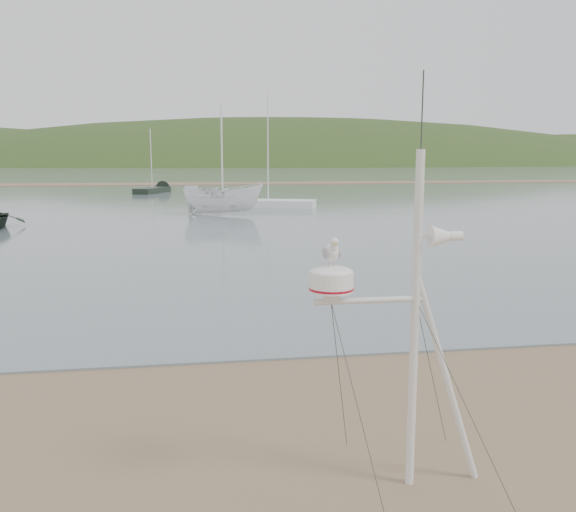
{
  "coord_description": "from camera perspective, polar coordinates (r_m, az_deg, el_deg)",
  "views": [
    {
      "loc": [
        0.9,
        -6.03,
        3.52
      ],
      "look_at": [
        2.0,
        1.0,
        2.34
      ],
      "focal_mm": 38.0,
      "sensor_mm": 36.0,
      "label": 1
    }
  ],
  "objects": [
    {
      "name": "mast_rig",
      "position": [
        6.68,
        11.26,
        -12.46
      ],
      "size": [
        1.93,
        2.06,
        4.35
      ],
      "color": "silver",
      "rests_on": "ground"
    },
    {
      "name": "water",
      "position": [
        138.08,
        -9.36,
        7.84
      ],
      "size": [
        560.0,
        256.0,
        0.04
      ],
      "primitive_type": "cube",
      "color": "slate",
      "rests_on": "ground"
    },
    {
      "name": "sailboat_white_near",
      "position": [
        41.97,
        -5.03,
        4.98
      ],
      "size": [
        8.51,
        4.63,
        8.21
      ],
      "color": "white",
      "rests_on": "ground"
    },
    {
      "name": "ground",
      "position": [
        7.04,
        -16.06,
        -20.96
      ],
      "size": [
        560.0,
        560.0,
        0.0
      ],
      "primitive_type": "plane",
      "color": "brown",
      "rests_on": "ground"
    },
    {
      "name": "sandbar",
      "position": [
        76.12,
        -9.63,
        6.69
      ],
      "size": [
        560.0,
        7.0,
        0.07
      ],
      "primitive_type": "cube",
      "color": "brown",
      "rests_on": "water"
    },
    {
      "name": "hill_ridge",
      "position": [
        242.79,
        -4.71,
        3.89
      ],
      "size": [
        620.0,
        180.0,
        80.0
      ],
      "color": "#273C18",
      "rests_on": "ground"
    },
    {
      "name": "boat_white",
      "position": [
        36.18,
        -6.17,
        7.72
      ],
      "size": [
        2.4,
        2.37,
        4.9
      ],
      "primitive_type": "imported",
      "rotation": [
        0.0,
        0.0,
        1.23
      ],
      "color": "white",
      "rests_on": "water"
    },
    {
      "name": "far_cottages",
      "position": [
        202.05,
        -8.42,
        9.45
      ],
      "size": [
        294.4,
        6.3,
        8.0
      ],
      "color": "beige",
      "rests_on": "ground"
    },
    {
      "name": "sailboat_dark_mid",
      "position": [
        60.02,
        -11.9,
        6.14
      ],
      "size": [
        3.91,
        6.54,
        6.41
      ],
      "color": "black",
      "rests_on": "ground"
    }
  ]
}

